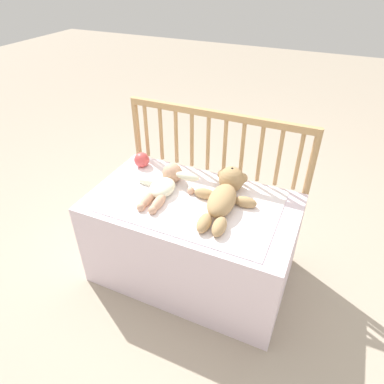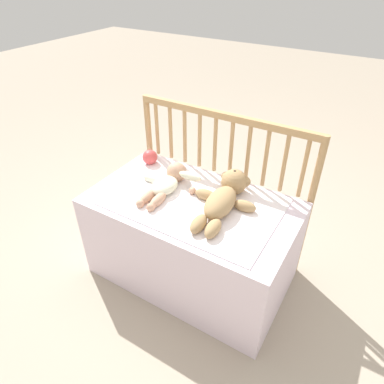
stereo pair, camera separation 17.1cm
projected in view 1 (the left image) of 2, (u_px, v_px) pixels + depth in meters
ground_plane at (192, 272)px, 2.05m from camera, size 12.00×12.00×0.00m
crib_mattress at (192, 240)px, 1.90m from camera, size 1.07×0.62×0.52m
crib_rail at (216, 156)px, 1.94m from camera, size 1.07×0.04×0.89m
blanket at (194, 201)px, 1.74m from camera, size 0.86×0.56×0.01m
teddy_bear at (225, 195)px, 1.70m from camera, size 0.33×0.48×0.14m
baby at (164, 185)px, 1.80m from camera, size 0.34×0.38×0.11m
toy_ball at (142, 160)px, 2.01m from camera, size 0.09×0.09×0.09m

